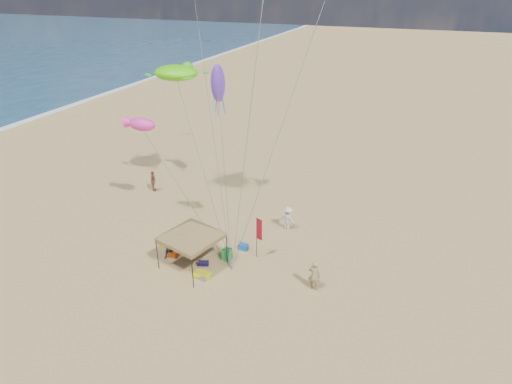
% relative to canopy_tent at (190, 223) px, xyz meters
% --- Properties ---
extents(ground, '(280.00, 280.00, 0.00)m').
position_rel_canopy_tent_xyz_m(ground, '(2.78, -0.08, -2.92)').
color(ground, tan).
rests_on(ground, ground).
extents(canopy_tent, '(5.47, 5.47, 3.50)m').
position_rel_canopy_tent_xyz_m(canopy_tent, '(0.00, 0.00, 0.00)').
color(canopy_tent, black).
rests_on(canopy_tent, ground).
extents(feather_flag, '(0.40, 0.15, 2.74)m').
position_rel_canopy_tent_xyz_m(feather_flag, '(3.24, 2.20, -1.07)').
color(feather_flag, black).
rests_on(feather_flag, ground).
extents(cooler_red, '(0.54, 0.38, 0.38)m').
position_rel_canopy_tent_xyz_m(cooler_red, '(-1.60, 0.36, -2.73)').
color(cooler_red, '#C4430F').
rests_on(cooler_red, ground).
extents(cooler_blue, '(0.54, 0.38, 0.38)m').
position_rel_canopy_tent_xyz_m(cooler_blue, '(2.06, 2.63, -2.73)').
color(cooler_blue, '#1352A2').
rests_on(cooler_blue, ground).
extents(bag_navy, '(0.69, 0.54, 0.36)m').
position_rel_canopy_tent_xyz_m(bag_navy, '(0.55, 0.22, -2.74)').
color(bag_navy, '#110C35').
rests_on(bag_navy, ground).
extents(bag_orange, '(0.54, 0.69, 0.36)m').
position_rel_canopy_tent_xyz_m(bag_orange, '(-1.49, 3.11, -2.74)').
color(bag_orange, '#FC3D0E').
rests_on(bag_orange, ground).
extents(chair_green, '(0.50, 0.50, 0.70)m').
position_rel_canopy_tent_xyz_m(chair_green, '(1.54, 1.34, -2.57)').
color(chair_green, green).
rests_on(chair_green, ground).
extents(chair_yellow, '(0.50, 0.50, 0.70)m').
position_rel_canopy_tent_xyz_m(chair_yellow, '(-2.71, 1.21, -2.57)').
color(chair_yellow, yellow).
rests_on(chair_yellow, ground).
extents(crate_grey, '(0.34, 0.30, 0.28)m').
position_rel_canopy_tent_xyz_m(crate_grey, '(1.18, -0.96, -2.78)').
color(crate_grey, gray).
rests_on(crate_grey, ground).
extents(beach_cart, '(0.90, 0.50, 0.24)m').
position_rel_canopy_tent_xyz_m(beach_cart, '(1.00, -0.78, -2.72)').
color(beach_cart, yellow).
rests_on(beach_cart, ground).
extents(person_near_a, '(0.67, 0.44, 1.84)m').
position_rel_canopy_tent_xyz_m(person_near_a, '(7.07, 0.56, -1.99)').
color(person_near_a, tan).
rests_on(person_near_a, ground).
extents(person_near_b, '(1.07, 1.05, 1.74)m').
position_rel_canopy_tent_xyz_m(person_near_b, '(-1.66, 0.24, -2.05)').
color(person_near_b, '#36414A').
rests_on(person_near_b, ground).
extents(person_near_c, '(1.20, 0.89, 1.67)m').
position_rel_canopy_tent_xyz_m(person_near_c, '(3.85, 5.93, -2.08)').
color(person_near_c, silver).
rests_on(person_near_c, ground).
extents(person_far_a, '(0.78, 1.08, 1.70)m').
position_rel_canopy_tent_xyz_m(person_far_a, '(-7.76, 7.55, -2.06)').
color(person_far_a, '#935638').
rests_on(person_far_a, ground).
extents(turtle_kite, '(3.15, 2.55, 1.02)m').
position_rel_canopy_tent_xyz_m(turtle_kite, '(-4.95, 7.67, 6.45)').
color(turtle_kite, '#58F20C').
rests_on(turtle_kite, ground).
extents(fish_kite, '(1.99, 1.13, 0.85)m').
position_rel_canopy_tent_xyz_m(fish_kite, '(-5.33, 3.83, 3.94)').
color(fish_kite, '#FF33AC').
rests_on(fish_kite, ground).
extents(squid_kite, '(1.00, 1.00, 2.56)m').
position_rel_canopy_tent_xyz_m(squid_kite, '(-2.32, 8.68, 5.76)').
color(squid_kite, '#6433CD').
rests_on(squid_kite, ground).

